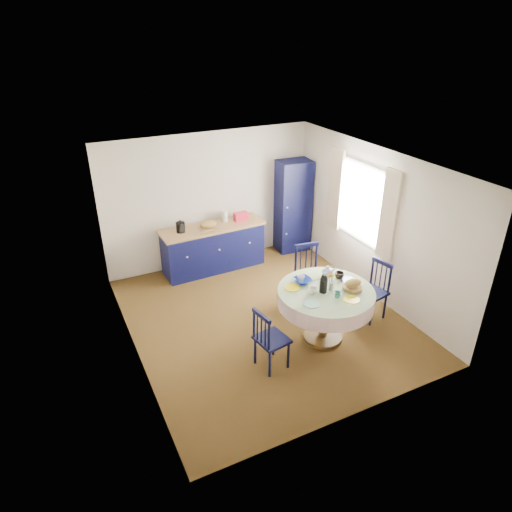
{
  "coord_description": "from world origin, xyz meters",
  "views": [
    {
      "loc": [
        -2.76,
        -5.31,
        4.18
      ],
      "look_at": [
        -0.05,
        0.2,
        1.03
      ],
      "focal_mm": 32.0,
      "sensor_mm": 36.0,
      "label": 1
    }
  ],
  "objects": [
    {
      "name": "chair_far",
      "position": [
        0.88,
        0.12,
        0.51
      ],
      "size": [
        0.51,
        0.49,
        1.01
      ],
      "rotation": [
        0.0,
        0.0,
        -0.14
      ],
      "color": "black",
      "rests_on": "floor"
    },
    {
      "name": "mug_d",
      "position": [
        0.34,
        -0.49,
        0.88
      ],
      "size": [
        0.11,
        0.11,
        0.1
      ],
      "primitive_type": "imported",
      "color": "silver",
      "rests_on": "dining_table"
    },
    {
      "name": "window",
      "position": [
        1.95,
        0.3,
        1.52
      ],
      "size": [
        0.1,
        1.74,
        1.45
      ],
      "color": "white",
      "rests_on": "wall_right"
    },
    {
      "name": "cobalt_bowl",
      "position": [
        0.35,
        -0.5,
        0.86
      ],
      "size": [
        0.26,
        0.26,
        0.06
      ],
      "primitive_type": "imported",
      "color": "navy",
      "rests_on": "dining_table"
    },
    {
      "name": "chair_left",
      "position": [
        -0.46,
        -1.04,
        0.46
      ],
      "size": [
        0.45,
        0.46,
        0.91
      ],
      "rotation": [
        0.0,
        0.0,
        1.72
      ],
      "color": "black",
      "rests_on": "floor"
    },
    {
      "name": "pantry_cabinet",
      "position": [
        1.66,
        2.0,
        0.92
      ],
      "size": [
        0.68,
        0.51,
        1.85
      ],
      "rotation": [
        0.0,
        0.0,
        -0.07
      ],
      "color": "black",
      "rests_on": "floor"
    },
    {
      "name": "dining_table",
      "position": [
        0.55,
        -0.84,
        0.7
      ],
      "size": [
        1.37,
        1.37,
        1.11
      ],
      "color": "brown",
      "rests_on": "floor"
    },
    {
      "name": "ceiling",
      "position": [
        0.0,
        0.0,
        2.5
      ],
      "size": [
        4.5,
        4.5,
        0.0
      ],
      "primitive_type": "plane",
      "rotation": [
        3.14,
        0.0,
        0.0
      ],
      "color": "white",
      "rests_on": "wall_back"
    },
    {
      "name": "floor",
      "position": [
        0.0,
        0.0,
        0.0
      ],
      "size": [
        4.5,
        4.5,
        0.0
      ],
      "primitive_type": "plane",
      "color": "black",
      "rests_on": "ground"
    },
    {
      "name": "mug_c",
      "position": [
        0.9,
        -0.64,
        0.88
      ],
      "size": [
        0.13,
        0.13,
        0.1
      ],
      "primitive_type": "imported",
      "color": "black",
      "rests_on": "dining_table"
    },
    {
      "name": "wall_back",
      "position": [
        0.0,
        2.25,
        1.25
      ],
      "size": [
        4.0,
        0.02,
        2.5
      ],
      "primitive_type": "cube",
      "color": "silver",
      "rests_on": "floor"
    },
    {
      "name": "chair_right",
      "position": [
        1.55,
        -0.68,
        0.48
      ],
      "size": [
        0.47,
        0.49,
        0.94
      ],
      "rotation": [
        0.0,
        0.0,
        -1.38
      ],
      "color": "black",
      "rests_on": "floor"
    },
    {
      "name": "mug_b",
      "position": [
        0.57,
        -1.06,
        0.87
      ],
      "size": [
        0.1,
        0.1,
        0.09
      ],
      "primitive_type": "imported",
      "color": "#2E7E73",
      "rests_on": "dining_table"
    },
    {
      "name": "wall_left",
      "position": [
        -2.0,
        0.0,
        1.25
      ],
      "size": [
        0.02,
        4.5,
        2.5
      ],
      "primitive_type": "cube",
      "color": "silver",
      "rests_on": "floor"
    },
    {
      "name": "mug_a",
      "position": [
        0.32,
        -0.83,
        0.87
      ],
      "size": [
        0.12,
        0.12,
        0.09
      ],
      "primitive_type": "imported",
      "color": "silver",
      "rests_on": "dining_table"
    },
    {
      "name": "wall_right",
      "position": [
        2.0,
        0.0,
        1.25
      ],
      "size": [
        0.02,
        4.5,
        2.5
      ],
      "primitive_type": "cube",
      "color": "silver",
      "rests_on": "floor"
    },
    {
      "name": "kitchen_counter",
      "position": [
        -0.1,
        1.9,
        0.45
      ],
      "size": [
        1.95,
        0.67,
        1.1
      ],
      "rotation": [
        0.0,
        0.0,
        0.04
      ],
      "color": "black",
      "rests_on": "floor"
    }
  ]
}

